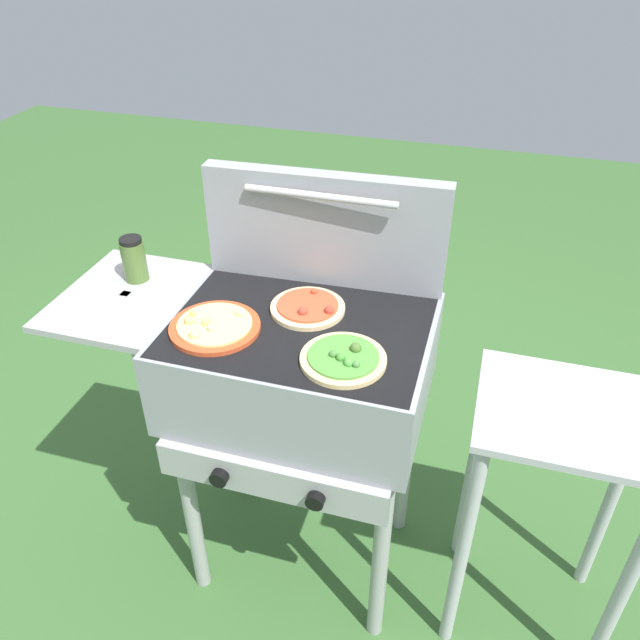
# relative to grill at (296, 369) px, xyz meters

# --- Properties ---
(ground_plane) EXTENTS (8.00, 8.00, 0.00)m
(ground_plane) POSITION_rel_grill_xyz_m (0.01, 0.00, -0.76)
(ground_plane) COLOR #38602D
(grill) EXTENTS (0.96, 0.53, 0.90)m
(grill) POSITION_rel_grill_xyz_m (0.00, 0.00, 0.00)
(grill) COLOR gray
(grill) RESTS_ON ground_plane
(grill_lid_open) EXTENTS (0.63, 0.09, 0.30)m
(grill_lid_open) POSITION_rel_grill_xyz_m (0.01, 0.22, 0.30)
(grill_lid_open) COLOR gray
(grill_lid_open) RESTS_ON grill
(pizza_pepperoni) EXTENTS (0.19, 0.19, 0.03)m
(pizza_pepperoni) POSITION_rel_grill_xyz_m (0.02, 0.06, 0.15)
(pizza_pepperoni) COLOR beige
(pizza_pepperoni) RESTS_ON grill
(pizza_cheese) EXTENTS (0.22, 0.22, 0.04)m
(pizza_cheese) POSITION_rel_grill_xyz_m (-0.18, -0.08, 0.15)
(pizza_cheese) COLOR #C64723
(pizza_cheese) RESTS_ON grill
(pizza_veggie) EXTENTS (0.20, 0.20, 0.03)m
(pizza_veggie) POSITION_rel_grill_xyz_m (0.15, -0.11, 0.15)
(pizza_veggie) COLOR #E0C17F
(pizza_veggie) RESTS_ON grill
(sauce_jar) EXTENTS (0.06, 0.06, 0.12)m
(sauce_jar) POSITION_rel_grill_xyz_m (-0.47, 0.08, 0.20)
(sauce_jar) COLOR #4C6B2D
(sauce_jar) RESTS_ON grill
(prep_table) EXTENTS (0.44, 0.36, 0.79)m
(prep_table) POSITION_rel_grill_xyz_m (0.67, 0.00, -0.20)
(prep_table) COLOR #B2B2B7
(prep_table) RESTS_ON ground_plane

